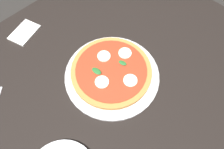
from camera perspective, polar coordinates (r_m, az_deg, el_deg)
The scene contains 5 objects.
ground_plane at distance 1.49m, azimuth -0.09°, elevation -11.94°, with size 6.00×6.00×0.00m, color #2D2B28.
dining_table at distance 0.91m, azimuth -0.15°, elevation -0.69°, with size 1.29×1.09×0.71m.
serving_tray at distance 0.81m, azimuth 0.00°, elevation -0.14°, with size 0.38×0.38×0.01m, color silver.
pizza at distance 0.80m, azimuth -0.19°, elevation 1.14°, with size 0.32×0.32×0.03m.
napkin at distance 1.02m, azimuth -23.59°, elevation 10.90°, with size 0.13×0.09×0.01m, color white.
Camera 1 is at (-0.30, -0.30, 1.43)m, focal length 32.23 mm.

